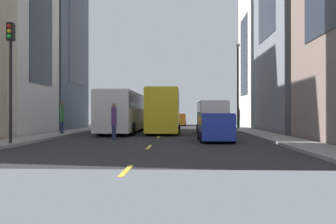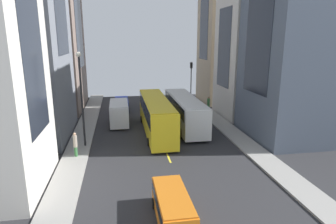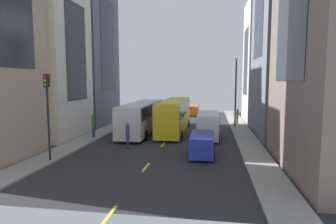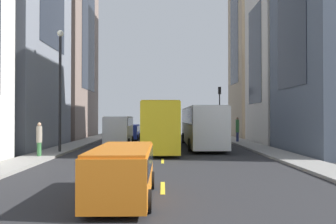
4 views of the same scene
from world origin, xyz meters
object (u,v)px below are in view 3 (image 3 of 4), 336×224
object	(u,v)px
pedestrian_crossing_mid	(237,115)
pedestrian_waiting_curb	(93,125)
car_blue_0	(202,143)
streetcar_yellow	(175,113)
pedestrian_crossing_near	(128,135)
car_orange_1	(193,109)
traffic_light_near_corner	(47,101)
delivery_van_white	(208,124)
city_bus_white	(142,115)

from	to	relation	value
pedestrian_crossing_mid	pedestrian_waiting_curb	size ratio (longest dim) A/B	0.87
pedestrian_crossing_mid	car_blue_0	bearing A→B (deg)	97.04
streetcar_yellow	pedestrian_crossing_near	distance (m)	9.53
streetcar_yellow	car_orange_1	size ratio (longest dim) A/B	2.81
car_blue_0	streetcar_yellow	bearing A→B (deg)	108.75
traffic_light_near_corner	pedestrian_waiting_curb	bearing A→B (deg)	91.84
delivery_van_white	car_orange_1	distance (m)	19.53
car_blue_0	traffic_light_near_corner	xyz separation A→B (m)	(-10.62, -3.53, 3.38)
city_bus_white	pedestrian_crossing_mid	xyz separation A→B (m)	(10.88, 7.35, -0.76)
pedestrian_waiting_curb	traffic_light_near_corner	size ratio (longest dim) A/B	0.39
streetcar_yellow	pedestrian_waiting_curb	distance (m)	9.24
car_blue_0	car_orange_1	world-z (taller)	car_blue_0
pedestrian_crossing_near	delivery_van_white	bearing A→B (deg)	172.68
car_blue_0	pedestrian_crossing_near	world-z (taller)	pedestrian_crossing_near
city_bus_white	pedestrian_crossing_near	bearing A→B (deg)	-85.45
delivery_van_white	pedestrian_crossing_mid	distance (m)	10.13
pedestrian_crossing_near	car_orange_1	bearing A→B (deg)	-145.41
streetcar_yellow	traffic_light_near_corner	bearing A→B (deg)	-117.51
pedestrian_crossing_near	traffic_light_near_corner	distance (m)	7.09
pedestrian_waiting_curb	traffic_light_near_corner	world-z (taller)	traffic_light_near_corner
pedestrian_waiting_curb	traffic_light_near_corner	bearing A→B (deg)	-140.81
streetcar_yellow	pedestrian_crossing_near	world-z (taller)	streetcar_yellow
car_blue_0	traffic_light_near_corner	size ratio (longest dim) A/B	0.73
city_bus_white	pedestrian_waiting_curb	xyz separation A→B (m)	(-4.00, -3.91, -0.59)
city_bus_white	delivery_van_white	xyz separation A→B (m)	(7.25, -2.11, -0.50)
car_orange_1	traffic_light_near_corner	size ratio (longest dim) A/B	0.75
pedestrian_crossing_near	traffic_light_near_corner	xyz separation A→B (m)	(-4.33, -4.67, 3.12)
delivery_van_white	pedestrian_crossing_near	bearing A→B (deg)	-140.95
pedestrian_waiting_curb	car_blue_0	bearing A→B (deg)	-76.16
car_orange_1	traffic_light_near_corner	bearing A→B (deg)	-105.71
city_bus_white	pedestrian_waiting_curb	distance (m)	5.62
car_orange_1	car_blue_0	bearing A→B (deg)	-84.82
streetcar_yellow	car_blue_0	world-z (taller)	streetcar_yellow
delivery_van_white	pedestrian_crossing_mid	size ratio (longest dim) A/B	2.66
car_orange_1	pedestrian_crossing_near	bearing A→B (deg)	-99.04
delivery_van_white	pedestrian_crossing_near	xyz separation A→B (m)	(-6.65, -5.40, -0.28)
pedestrian_waiting_curb	streetcar_yellow	bearing A→B (deg)	-16.24
city_bus_white	pedestrian_crossing_mid	bearing A→B (deg)	34.07
streetcar_yellow	pedestrian_crossing_mid	world-z (taller)	streetcar_yellow
city_bus_white	traffic_light_near_corner	xyz separation A→B (m)	(-3.74, -12.17, 2.35)
streetcar_yellow	car_blue_0	bearing A→B (deg)	-71.25
pedestrian_crossing_near	pedestrian_waiting_curb	xyz separation A→B (m)	(-4.60, 3.60, 0.18)
streetcar_yellow	car_orange_1	distance (m)	15.75
pedestrian_waiting_curb	city_bus_white	bearing A→B (deg)	-8.36
streetcar_yellow	pedestrian_waiting_curb	bearing A→B (deg)	-143.59
city_bus_white	pedestrian_crossing_near	world-z (taller)	city_bus_white
car_blue_0	pedestrian_waiting_curb	size ratio (longest dim) A/B	1.87
pedestrian_crossing_mid	pedestrian_crossing_near	size ratio (longest dim) A/B	0.90
delivery_van_white	car_blue_0	xyz separation A→B (m)	(-0.37, -6.53, -0.54)
streetcar_yellow	pedestrian_crossing_mid	xyz separation A→B (m)	(7.46, 5.79, -0.88)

